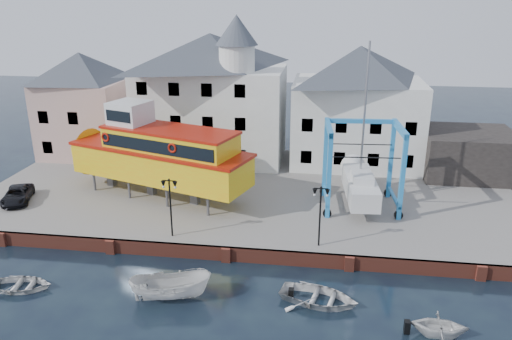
# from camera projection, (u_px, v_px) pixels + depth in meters

# --- Properties ---
(ground) EXTENTS (140.00, 140.00, 0.00)m
(ground) POSITION_uv_depth(u_px,v_px,m) (226.00, 261.00, 32.99)
(ground) COLOR black
(ground) RESTS_ON ground
(hardstanding) EXTENTS (44.00, 22.00, 1.00)m
(hardstanding) POSITION_uv_depth(u_px,v_px,m) (251.00, 192.00, 43.08)
(hardstanding) COLOR slate
(hardstanding) RESTS_ON ground
(quay_wall) EXTENTS (44.00, 0.47, 1.00)m
(quay_wall) POSITION_uv_depth(u_px,v_px,m) (227.00, 254.00, 32.92)
(quay_wall) COLOR brown
(quay_wall) RESTS_ON ground
(building_pink) EXTENTS (8.00, 7.00, 10.30)m
(building_pink) POSITION_uv_depth(u_px,v_px,m) (84.00, 105.00, 50.06)
(building_pink) COLOR tan
(building_pink) RESTS_ON hardstanding
(building_white_main) EXTENTS (14.00, 8.30, 14.00)m
(building_white_main) POSITION_uv_depth(u_px,v_px,m) (212.00, 96.00, 48.31)
(building_white_main) COLOR silver
(building_white_main) RESTS_ON hardstanding
(building_white_right) EXTENTS (12.00, 8.00, 11.20)m
(building_white_right) POSITION_uv_depth(u_px,v_px,m) (357.00, 106.00, 47.31)
(building_white_right) COLOR silver
(building_white_right) RESTS_ON hardstanding
(shed_dark) EXTENTS (8.00, 7.00, 4.00)m
(shed_dark) POSITION_uv_depth(u_px,v_px,m) (467.00, 153.00, 45.34)
(shed_dark) COLOR black
(shed_dark) RESTS_ON hardstanding
(lamp_post_left) EXTENTS (1.12, 0.32, 4.20)m
(lamp_post_left) POSITION_uv_depth(u_px,v_px,m) (170.00, 193.00, 33.23)
(lamp_post_left) COLOR black
(lamp_post_left) RESTS_ON hardstanding
(lamp_post_right) EXTENTS (1.12, 0.32, 4.20)m
(lamp_post_right) POSITION_uv_depth(u_px,v_px,m) (321.00, 201.00, 31.92)
(lamp_post_right) COLOR black
(lamp_post_right) RESTS_ON hardstanding
(tour_boat) EXTENTS (17.89, 9.56, 7.61)m
(tour_boat) POSITION_uv_depth(u_px,v_px,m) (149.00, 153.00, 40.18)
(tour_boat) COLOR #59595E
(tour_boat) RESTS_ON hardstanding
(travel_lift) EXTENTS (6.19, 8.45, 12.57)m
(travel_lift) POSITION_uv_depth(u_px,v_px,m) (359.00, 178.00, 38.99)
(travel_lift) COLOR #1E74BC
(travel_lift) RESTS_ON hardstanding
(van) EXTENTS (3.21, 4.55, 1.15)m
(van) POSITION_uv_depth(u_px,v_px,m) (17.00, 195.00, 39.71)
(van) COLOR black
(van) RESTS_ON hardstanding
(motorboat_a) EXTENTS (4.98, 2.78, 1.82)m
(motorboat_a) POSITION_uv_depth(u_px,v_px,m) (171.00, 299.00, 28.96)
(motorboat_a) COLOR silver
(motorboat_a) RESTS_ON ground
(motorboat_b) EXTENTS (5.12, 4.16, 0.93)m
(motorboat_b) POSITION_uv_depth(u_px,v_px,m) (319.00, 302.00, 28.63)
(motorboat_b) COLOR silver
(motorboat_b) RESTS_ON ground
(motorboat_c) EXTENTS (3.03, 2.65, 1.53)m
(motorboat_c) POSITION_uv_depth(u_px,v_px,m) (438.00, 336.00, 25.83)
(motorboat_c) COLOR silver
(motorboat_c) RESTS_ON ground
(motorboat_d) EXTENTS (4.00, 3.07, 0.77)m
(motorboat_d) POSITION_uv_depth(u_px,v_px,m) (21.00, 289.00, 29.94)
(motorboat_d) COLOR silver
(motorboat_d) RESTS_ON ground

